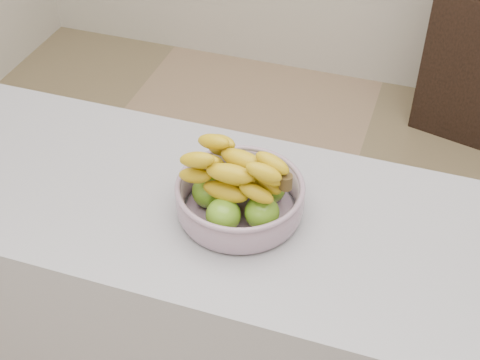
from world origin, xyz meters
name	(u,v)px	position (x,y,z in m)	size (l,w,h in m)	color
counter	(278,340)	(0.00, -0.13, 0.45)	(2.00, 0.60, 0.90)	gray
fruit_bowl	(240,194)	(-0.11, -0.13, 0.96)	(0.30, 0.30, 0.18)	#AABBCD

